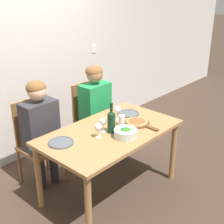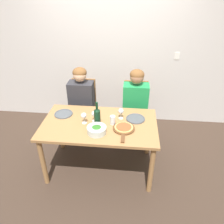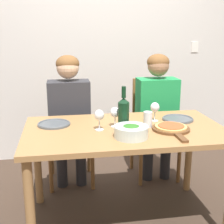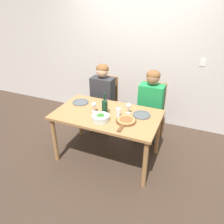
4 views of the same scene
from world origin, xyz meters
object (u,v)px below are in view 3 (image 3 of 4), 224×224
Objects in this scene: person_woman at (69,109)px; pizza_on_board at (171,128)px; chair_right at (153,124)px; person_man at (157,106)px; broccoli_bowl at (131,131)px; dinner_plate_left at (54,124)px; wine_bottle at (124,113)px; dinner_plate_right at (178,119)px; wine_glass_centre at (115,113)px; chair_left at (70,129)px; water_tumbler at (148,119)px; wine_glass_left at (99,116)px; wine_glass_right at (155,108)px.

person_woman is 1.04m from pizza_on_board.
person_man is at bearing -90.00° from chair_right.
broccoli_bowl is 0.63m from dinner_plate_left.
chair_right is 1.00m from wine_bottle.
person_man is 3.01× the size of pizza_on_board.
dinner_plate_right is at bearing -89.69° from chair_right.
pizza_on_board is at bearing -12.57° from wine_bottle.
dinner_plate_right is 0.60× the size of pizza_on_board.
pizza_on_board is 2.71× the size of wine_glass_centre.
chair_left is 4.22× the size of broccoli_bowl.
broccoli_bowl reaches higher than dinner_plate_left.
dinner_plate_right is 0.28m from pizza_on_board.
chair_right is at bearing 90.31° from dinner_plate_right.
pizza_on_board is (0.32, 0.10, -0.03)m from broccoli_bowl.
water_tumbler reaches higher than pizza_on_board.
water_tumbler reaches higher than dinner_plate_left.
person_woman is at bearing 180.00° from person_man.
person_man is 0.78m from pizza_on_board.
wine_bottle is at bearing 167.43° from pizza_on_board.
dinner_plate_right is 0.67m from wine_glass_left.
person_woman reaches higher than water_tumbler.
wine_glass_centre is (-0.05, 0.07, -0.02)m from wine_bottle.
dinner_plate_right is at bearing 36.63° from broccoli_bowl.
person_woman is 0.99m from dinner_plate_right.
wine_glass_centre is (0.32, -0.62, 0.11)m from person_woman.
chair_left reaches higher than dinner_plate_right.
wine_glass_left is (-0.51, 0.09, 0.09)m from pizza_on_board.
chair_right is 6.45× the size of wine_glass_left.
dinner_plate_left is 0.97m from dinner_plate_right.
dinner_plate_right is (0.46, 0.34, -0.03)m from broccoli_bowl.
chair_right is (0.84, 0.00, 0.00)m from chair_left.
person_woman is at bearing -172.15° from chair_right.
chair_left is 0.79× the size of person_woman.
pizza_on_board is (-0.14, -0.24, 0.01)m from dinner_plate_right.
wine_bottle reaches higher than pizza_on_board.
dinner_plate_left is at bearing 144.65° from broccoli_bowl.
chair_right is 0.79× the size of person_woman.
wine_glass_right is at bearing 30.76° from wine_bottle.
person_man is (0.00, -0.12, 0.22)m from chair_right.
wine_bottle is 1.28× the size of dinner_plate_left.
person_man is 10.58× the size of water_tumbler.
wine_bottle is 1.37× the size of broccoli_bowl.
dinner_plate_right is (0.84, -0.52, 0.02)m from person_woman.
wine_glass_right reaches higher than broccoli_bowl.
wine_bottle is at bearing -62.24° from person_woman.
person_man reaches higher than chair_right.
wine_bottle is 0.54m from dinner_plate_left.
dinner_plate_right is at bearing -31.92° from person_woman.
person_woman reaches higher than wine_glass_left.
person_man reaches higher than chair_left.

